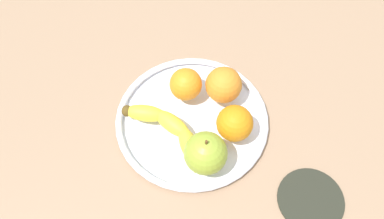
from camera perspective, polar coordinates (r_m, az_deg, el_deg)
ground_plane at (r=80.15cm, az=-0.00°, el=-2.51°), size 147.79×147.79×4.00cm
fruit_bowl at (r=77.60cm, az=-0.00°, el=-1.48°), size 28.79×28.79×1.80cm
banana at (r=74.27cm, az=-3.49°, el=-2.39°), size 18.90×8.01×3.11cm
apple at (r=69.39cm, az=1.90°, el=-6.08°), size 7.48×7.48×8.28cm
orange_center at (r=76.86cm, az=4.40°, el=3.43°), size 6.89×6.89×6.89cm
orange_front_left at (r=77.14cm, az=-0.87°, el=3.52°), size 6.19×6.19×6.19cm
orange_back_right at (r=72.87cm, az=5.94°, el=-1.91°), size 6.60×6.60×6.60cm
ambient_coaster at (r=74.74cm, az=16.17°, el=-11.87°), size 11.52×11.52×0.60cm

